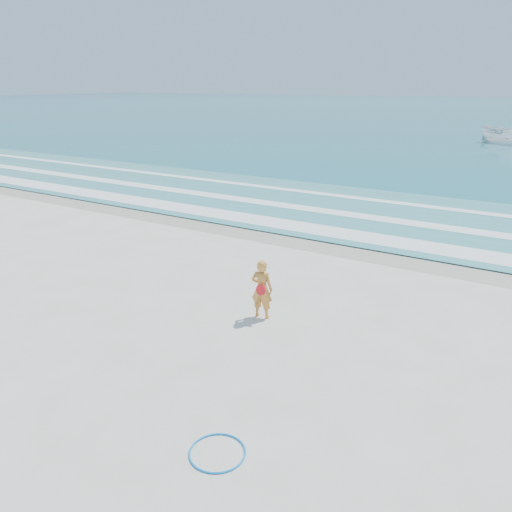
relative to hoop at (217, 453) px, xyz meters
The scene contains 9 objects.
ground 4.20m from the hoop, 151.75° to the left, with size 400.00×400.00×0.00m, color silver.
wet_sand 11.59m from the hoop, 108.59° to the left, with size 400.00×2.40×0.00m, color #B2A893.
shallow 16.41m from the hoop, 103.02° to the left, with size 400.00×10.00×0.01m, color #59B7AD.
foam_near 12.83m from the hoop, 106.74° to the left, with size 400.00×1.40×0.01m, color white.
foam_mid 15.63m from the hoop, 103.68° to the left, with size 400.00×0.90×0.01m, color white.
foam_far 18.85m from the hoop, 101.31° to the left, with size 400.00×0.60×0.01m, color white.
hoop is the anchor object (origin of this frame).
boat 48.02m from the hoop, 91.53° to the left, with size 1.70×4.53×1.75m, color white.
woman 4.98m from the hoop, 112.52° to the left, with size 0.60×0.45×1.51m.
Camera 1 is at (7.57, -7.16, 5.58)m, focal length 35.00 mm.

